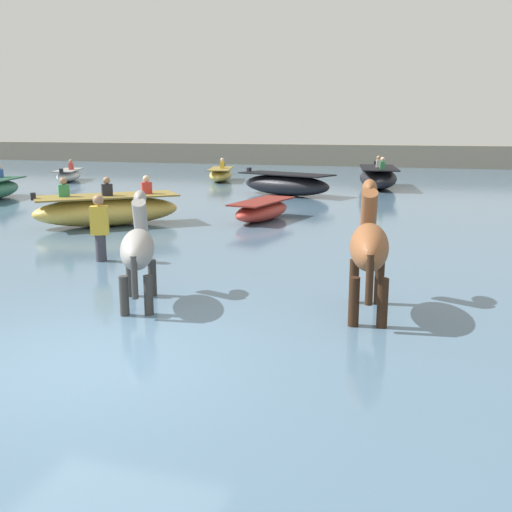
# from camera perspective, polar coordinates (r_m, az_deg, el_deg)

# --- Properties ---
(ground_plane) EXTENTS (120.00, 120.00, 0.00)m
(ground_plane) POSITION_cam_1_polar(r_m,az_deg,el_deg) (6.97, -15.77, -12.43)
(ground_plane) COLOR #666051
(water_surface) EXTENTS (90.00, 90.00, 0.37)m
(water_surface) POSITION_cam_1_polar(r_m,az_deg,el_deg) (15.89, 4.15, 2.59)
(water_surface) COLOR slate
(water_surface) RESTS_ON ground
(horse_lead_grey) EXTENTS (1.01, 1.73, 1.92)m
(horse_lead_grey) POSITION_cam_1_polar(r_m,az_deg,el_deg) (8.55, -11.31, 0.46)
(horse_lead_grey) COLOR gray
(horse_lead_grey) RESTS_ON ground
(horse_trailing_chestnut) EXTENTS (0.72, 1.96, 2.12)m
(horse_trailing_chestnut) POSITION_cam_1_polar(r_m,az_deg,el_deg) (8.09, 10.83, 0.65)
(horse_trailing_chestnut) COLOR brown
(horse_trailing_chestnut) RESTS_ON ground
(boat_far_inshore) EXTENTS (2.14, 4.27, 1.34)m
(boat_far_inshore) POSITION_cam_1_polar(r_m,az_deg,el_deg) (25.32, 11.68, 7.41)
(boat_far_inshore) COLOR black
(boat_far_inshore) RESTS_ON water_surface
(boat_mid_channel) EXTENTS (1.80, 3.25, 1.08)m
(boat_mid_channel) POSITION_cam_1_polar(r_m,az_deg,el_deg) (28.12, -3.42, 7.84)
(boat_mid_channel) COLOR gold
(boat_mid_channel) RESTS_ON water_surface
(boat_mid_outer) EXTENTS (1.96, 3.06, 1.02)m
(boat_mid_outer) POSITION_cam_1_polar(r_m,az_deg,el_deg) (29.38, -17.61, 7.43)
(boat_mid_outer) COLOR silver
(boat_mid_outer) RESTS_ON water_surface
(boat_near_port) EXTENTS (1.32, 2.72, 0.54)m
(boat_near_port) POSITION_cam_1_polar(r_m,az_deg,el_deg) (16.15, 0.59, 4.41)
(boat_near_port) COLOR #BC382D
(boat_near_port) RESTS_ON water_surface
(boat_near_starboard) EXTENTS (3.68, 3.42, 1.26)m
(boat_near_starboard) POSITION_cam_1_polar(r_m,az_deg,el_deg) (15.75, -14.14, 4.32)
(boat_near_starboard) COLOR gold
(boat_near_starboard) RESTS_ON water_surface
(boat_distant_east) EXTENTS (3.96, 2.64, 0.95)m
(boat_distant_east) POSITION_cam_1_polar(r_m,az_deg,el_deg) (22.20, 2.91, 6.91)
(boat_distant_east) COLOR black
(boat_distant_east) RESTS_ON water_surface
(person_onlooker_right) EXTENTS (0.37, 0.30, 1.63)m
(person_onlooker_right) POSITION_cam_1_polar(r_m,az_deg,el_deg) (11.53, -14.80, 1.95)
(person_onlooker_right) COLOR #383842
(person_onlooker_right) RESTS_ON ground
(far_shoreline) EXTENTS (80.00, 2.40, 1.74)m
(far_shoreline) POSITION_cam_1_polar(r_m,az_deg,el_deg) (39.93, 12.43, 9.19)
(far_shoreline) COLOR #706B5B
(far_shoreline) RESTS_ON ground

